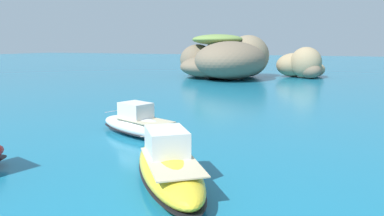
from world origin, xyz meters
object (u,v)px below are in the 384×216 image
at_px(motorboat_yellow, 169,166).
at_px(motorboat_white, 139,125).
at_px(islet_small, 302,65).
at_px(islet_large, 225,60).

bearing_deg(motorboat_yellow, motorboat_white, 129.97).
distance_m(islet_small, motorboat_white, 51.03).
relative_size(islet_large, motorboat_white, 2.41).
relative_size(islet_large, islet_small, 1.80).
bearing_deg(motorboat_white, motorboat_yellow, -50.03).
xyz_separation_m(islet_small, motorboat_yellow, (0.36, -57.75, -1.57)).
height_order(motorboat_yellow, motorboat_white, motorboat_yellow).
bearing_deg(islet_large, islet_small, 25.60).
xyz_separation_m(islet_large, motorboat_white, (7.98, -44.22, -2.66)).
bearing_deg(islet_small, motorboat_white, -96.24).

